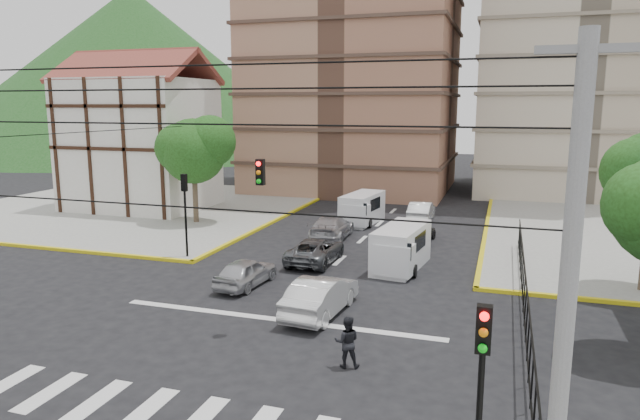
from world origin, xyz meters
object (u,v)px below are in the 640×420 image
at_px(pedestrian_crosswalk, 347,342).
at_px(traffic_light_se, 481,380).
at_px(van_right_lane, 400,249).
at_px(car_white_front_right, 321,296).
at_px(traffic_light_nw, 185,201).
at_px(car_silver_front_left, 246,272).
at_px(van_left_lane, 361,209).

bearing_deg(pedestrian_crosswalk, traffic_light_se, 110.13).
height_order(van_right_lane, car_white_front_right, van_right_lane).
bearing_deg(car_white_front_right, traffic_light_nw, -26.04).
relative_size(car_white_front_right, pedestrian_crosswalk, 2.76).
height_order(van_right_lane, car_silver_front_left, van_right_lane).
height_order(car_white_front_right, pedestrian_crosswalk, pedestrian_crosswalk).
bearing_deg(van_left_lane, car_silver_front_left, -89.05).
bearing_deg(van_right_lane, pedestrian_crosswalk, -81.49).
bearing_deg(van_right_lane, traffic_light_se, -68.53).
bearing_deg(pedestrian_crosswalk, traffic_light_nw, -54.84).
height_order(traffic_light_nw, car_silver_front_left, traffic_light_nw).
bearing_deg(van_left_lane, pedestrian_crosswalk, -69.98).
bearing_deg(traffic_light_se, car_white_front_right, 122.21).
bearing_deg(car_white_front_right, car_silver_front_left, -23.44).
bearing_deg(traffic_light_se, car_silver_front_left, 130.69).
height_order(traffic_light_nw, pedestrian_crosswalk, traffic_light_nw).
height_order(van_left_lane, car_white_front_right, van_left_lane).
xyz_separation_m(traffic_light_nw, van_left_lane, (6.61, 11.75, -2.11)).
relative_size(car_silver_front_left, car_white_front_right, 0.83).
relative_size(traffic_light_se, van_right_lane, 0.90).
distance_m(traffic_light_nw, van_left_lane, 13.65).
distance_m(traffic_light_se, pedestrian_crosswalk, 7.63).
relative_size(traffic_light_nw, pedestrian_crosswalk, 2.66).
bearing_deg(pedestrian_crosswalk, van_left_lane, -92.04).
relative_size(traffic_light_se, car_silver_front_left, 1.17).
xyz_separation_m(car_silver_front_left, pedestrian_crosswalk, (6.49, -6.42, 0.18)).
xyz_separation_m(van_right_lane, car_silver_front_left, (-6.17, -4.82, -0.39)).
bearing_deg(car_silver_front_left, van_right_lane, -136.88).
relative_size(traffic_light_se, van_left_lane, 0.92).
height_order(traffic_light_se, van_right_lane, traffic_light_se).
xyz_separation_m(car_silver_front_left, car_white_front_right, (4.31, -2.31, 0.11)).
xyz_separation_m(traffic_light_nw, pedestrian_crosswalk, (11.44, -9.63, -2.29)).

